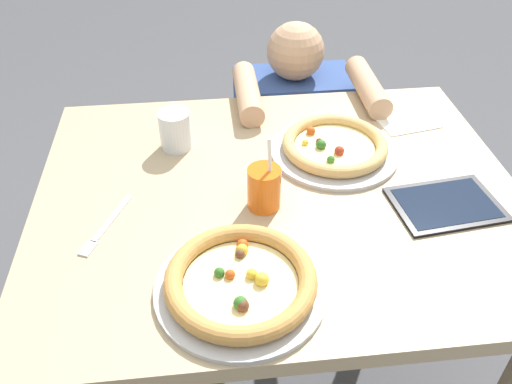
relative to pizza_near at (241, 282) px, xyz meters
name	(u,v)px	position (x,y,z in m)	size (l,w,h in m)	color
ground_plane	(273,369)	(0.12, 0.29, -0.77)	(8.00, 8.00, 0.00)	#4C4C51
dining_table	(278,226)	(0.12, 0.29, -0.13)	(1.15, 0.92, 0.75)	tan
pizza_near	(241,282)	(0.00, 0.00, 0.00)	(0.34, 0.34, 0.05)	#B7B7BC
pizza_far	(334,147)	(0.28, 0.43, 0.00)	(0.33, 0.33, 0.04)	#B7B7BC
drink_cup_colored	(264,188)	(0.07, 0.24, 0.03)	(0.08, 0.08, 0.18)	orange
water_cup_clear	(175,130)	(-0.13, 0.51, 0.03)	(0.08, 0.08, 0.10)	silver
paper_napkin	(404,119)	(0.52, 0.57, -0.02)	(0.16, 0.14, 0.00)	white
fork	(105,227)	(-0.28, 0.21, -0.02)	(0.10, 0.19, 0.00)	silver
tablet	(446,204)	(0.49, 0.20, -0.02)	(0.26, 0.20, 0.01)	black
diner_seated	(291,154)	(0.27, 0.94, -0.37)	(0.43, 0.53, 0.90)	#333847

